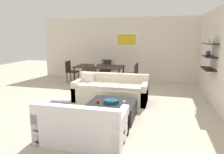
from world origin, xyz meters
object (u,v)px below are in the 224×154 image
sofa_beige (111,91)px  wine_glass_foot (96,65)px  coffee_table (112,110)px  wine_glass_head (103,62)px  dining_chair_head (106,69)px  decorative_bowl (112,101)px  candle_jar (124,102)px  apple_on_coffee_table (98,101)px  dining_table (99,68)px  wine_glass_right_far (117,63)px  loveseat_white (82,126)px  dining_chair_foot (92,76)px  dining_chair_right_near (132,75)px  dining_chair_left_far (71,70)px  dining_chair_right_far (134,73)px

sofa_beige → wine_glass_foot: 1.84m
coffee_table → wine_glass_head: bearing=109.8°
dining_chair_head → wine_glass_head: (-0.00, -0.47, 0.35)m
decorative_bowl → candle_jar: size_ratio=5.01×
apple_on_coffee_table → wine_glass_foot: 3.07m
dining_table → dining_chair_head: dining_chair_head is taller
decorative_bowl → wine_glass_head: wine_glass_head is taller
apple_on_coffee_table → wine_glass_right_far: (-0.32, 3.45, 0.46)m
sofa_beige → loveseat_white: same height
dining_chair_foot → dining_chair_right_near: bearing=27.0°
apple_on_coffee_table → dining_chair_foot: bearing=112.8°
apple_on_coffee_table → sofa_beige: bearing=92.5°
wine_glass_right_far → wine_glass_head: wine_glass_right_far is taller
dining_chair_left_far → wine_glass_foot: bearing=-26.8°
dining_chair_foot → loveseat_white: bearing=-73.3°
apple_on_coffee_table → wine_glass_foot: bearing=109.4°
apple_on_coffee_table → dining_chair_foot: size_ratio=0.08×
loveseat_white → coffee_table: 1.25m
dining_chair_left_far → dining_chair_foot: 1.77m
candle_jar → wine_glass_right_far: (-0.92, 3.38, 0.46)m
coffee_table → dining_chair_head: dining_chair_head is taller
dining_chair_foot → wine_glass_right_far: (0.69, 1.04, 0.38)m
dining_chair_left_far → wine_glass_right_far: size_ratio=4.80×
dining_table → dining_chair_foot: dining_chair_foot is taller
apple_on_coffee_table → dining_chair_head: (-1.01, 4.24, 0.09)m
sofa_beige → decorative_bowl: 1.37m
coffee_table → decorative_bowl: size_ratio=3.00×
dining_chair_head → wine_glass_right_far: (0.69, -0.79, 0.38)m
candle_jar → wine_glass_right_far: wine_glass_right_far is taller
dining_chair_left_far → dining_chair_right_near: (2.69, -0.46, 0.00)m
apple_on_coffee_table → dining_chair_right_near: size_ratio=0.08×
candle_jar → dining_chair_head: bearing=111.2°
loveseat_white → dining_table: 4.54m
dining_chair_left_far → wine_glass_foot: size_ratio=5.63×
dining_chair_right_near → wine_glass_foot: size_ratio=5.63×
dining_chair_head → candle_jar: bearing=-68.8°
dining_chair_foot → dining_chair_right_far: 1.77m
coffee_table → decorative_bowl: 0.24m
coffee_table → wine_glass_foot: 3.10m
dining_chair_foot → dining_chair_head: bearing=90.0°
wine_glass_foot → wine_glass_head: bearing=90.0°
dining_chair_foot → wine_glass_right_far: wine_glass_right_far is taller
coffee_table → decorative_bowl: bearing=-90.4°
decorative_bowl → wine_glass_foot: wine_glass_foot is taller
wine_glass_head → dining_chair_left_far: bearing=-170.7°
sofa_beige → dining_chair_right_near: bearing=76.7°
loveseat_white → dining_chair_head: (-1.05, 5.32, 0.21)m
apple_on_coffee_table → candle_jar: bearing=5.9°
dining_table → dining_chair_left_far: bearing=170.3°
wine_glass_head → wine_glass_foot: (0.00, -0.90, 0.01)m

